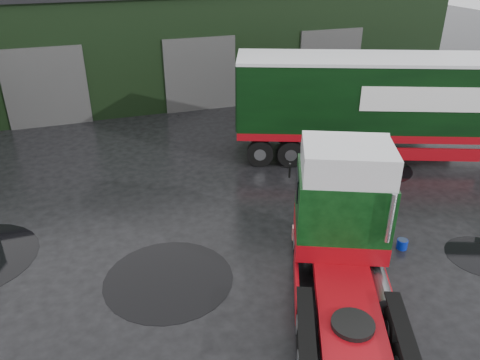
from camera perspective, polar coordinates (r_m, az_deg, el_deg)
name	(u,v)px	position (r m, az deg, el deg)	size (l,w,h in m)	color
ground	(255,254)	(14.53, 1.84, -8.99)	(100.00, 100.00, 0.00)	black
warehouse	(176,35)	(32.03, -7.78, 17.15)	(32.40, 12.40, 6.30)	black
hero_tractor	(349,246)	(11.69, 13.15, -7.85)	(2.72, 6.42, 3.99)	black
lorry_right	(390,109)	(21.08, 17.87, 8.28)	(2.92, 16.86, 4.43)	silver
wash_bucket	(402,244)	(15.52, 19.15, -7.39)	(0.33, 0.33, 0.31)	#0721AA
tree_back_b	(242,3)	(43.62, 0.25, 20.76)	(4.40, 4.40, 7.50)	black
puddle_0	(169,279)	(13.71, -8.69, -11.85)	(3.67, 3.67, 0.01)	black
puddle_1	(377,168)	(20.57, 16.31, 1.37)	(2.92, 2.92, 0.01)	black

